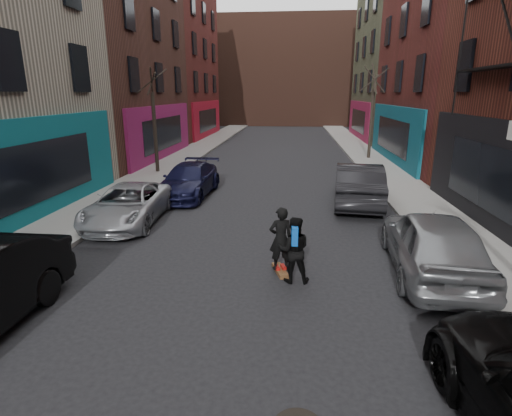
% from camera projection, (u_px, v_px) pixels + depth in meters
% --- Properties ---
extents(sidewalk_left, '(2.50, 84.00, 0.13)m').
position_uv_depth(sidewalk_left, '(204.00, 145.00, 33.43)').
color(sidewalk_left, gray).
rests_on(sidewalk_left, ground).
extents(sidewalk_right, '(2.50, 84.00, 0.13)m').
position_uv_depth(sidewalk_right, '(356.00, 147.00, 32.31)').
color(sidewalk_right, gray).
rests_on(sidewalk_right, ground).
extents(building_far, '(40.00, 10.00, 14.00)m').
position_uv_depth(building_far, '(287.00, 73.00, 55.82)').
color(building_far, '#47281E').
rests_on(building_far, ground).
extents(tree_left_far, '(2.00, 2.00, 6.50)m').
position_uv_depth(tree_left_far, '(154.00, 110.00, 21.03)').
color(tree_left_far, black).
rests_on(tree_left_far, sidewalk_left).
extents(tree_right_far, '(2.00, 2.00, 6.80)m').
position_uv_depth(tree_right_far, '(373.00, 105.00, 25.61)').
color(tree_right_far, black).
rests_on(tree_right_far, sidewalk_right).
extents(parked_left_far, '(2.35, 4.69, 1.27)m').
position_uv_depth(parked_left_far, '(128.00, 204.00, 13.47)').
color(parked_left_far, '#999CA1').
rests_on(parked_left_far, ground).
extents(parked_left_end, '(2.11, 4.76, 1.36)m').
position_uv_depth(parked_left_end, '(189.00, 180.00, 17.00)').
color(parked_left_end, black).
rests_on(parked_left_end, ground).
extents(parked_right_far, '(2.27, 4.85, 1.60)m').
position_uv_depth(parked_right_far, '(433.00, 243.00, 9.57)').
color(parked_right_far, gray).
rests_on(parked_right_far, ground).
extents(parked_right_end, '(2.24, 5.13, 1.64)m').
position_uv_depth(parked_right_end, '(358.00, 184.00, 15.70)').
color(parked_right_end, black).
rests_on(parked_right_end, ground).
extents(skateboard, '(0.45, 0.83, 0.10)m').
position_uv_depth(skateboard, '(280.00, 270.00, 9.83)').
color(skateboard, brown).
rests_on(skateboard, ground).
extents(skateboarder, '(0.66, 0.53, 1.57)m').
position_uv_depth(skateboarder, '(281.00, 239.00, 9.60)').
color(skateboarder, black).
rests_on(skateboarder, skateboard).
extents(pedestrian, '(0.80, 0.65, 1.57)m').
position_uv_depth(pedestrian, '(294.00, 249.00, 9.16)').
color(pedestrian, black).
rests_on(pedestrian, ground).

